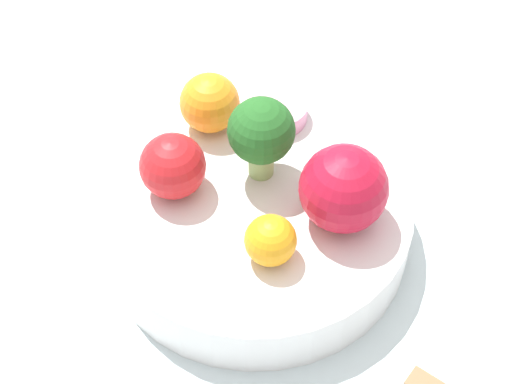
% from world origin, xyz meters
% --- Properties ---
extents(ground_plane, '(6.00, 6.00, 0.00)m').
position_xyz_m(ground_plane, '(0.00, 0.00, 0.00)').
color(ground_plane, gray).
extents(table_surface, '(1.20, 1.20, 0.02)m').
position_xyz_m(table_surface, '(0.00, 0.00, 0.01)').
color(table_surface, silver).
rests_on(table_surface, ground_plane).
extents(bowl, '(0.23, 0.23, 0.04)m').
position_xyz_m(bowl, '(0.00, 0.00, 0.04)').
color(bowl, white).
rests_on(bowl, table_surface).
extents(broccoli, '(0.05, 0.05, 0.07)m').
position_xyz_m(broccoli, '(-0.01, -0.03, 0.11)').
color(broccoli, '#8CB76B').
rests_on(broccoli, bowl).
extents(apple_red, '(0.05, 0.05, 0.05)m').
position_xyz_m(apple_red, '(0.05, -0.03, 0.09)').
color(apple_red, red).
rests_on(apple_red, bowl).
extents(apple_green, '(0.06, 0.06, 0.06)m').
position_xyz_m(apple_green, '(-0.05, 0.03, 0.09)').
color(apple_green, '#B7142D').
rests_on(apple_green, bowl).
extents(orange_front, '(0.04, 0.04, 0.04)m').
position_xyz_m(orange_front, '(0.01, 0.05, 0.08)').
color(orange_front, orange).
rests_on(orange_front, bowl).
extents(orange_back, '(0.05, 0.05, 0.05)m').
position_xyz_m(orange_back, '(0.01, -0.08, 0.09)').
color(orange_back, orange).
rests_on(orange_back, bowl).
extents(small_cup, '(0.05, 0.05, 0.02)m').
position_xyz_m(small_cup, '(-0.04, -0.07, 0.07)').
color(small_cup, '#EA9EC6').
rests_on(small_cup, bowl).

